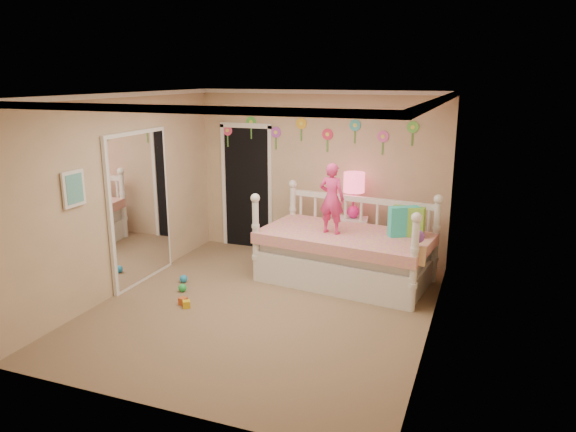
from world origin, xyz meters
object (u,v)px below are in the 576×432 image
at_px(nightstand, 352,241).
at_px(table_lamp, 354,188).
at_px(daybed, 345,237).
at_px(child, 332,198).

height_order(nightstand, table_lamp, table_lamp).
bearing_deg(daybed, table_lamp, 103.19).
bearing_deg(nightstand, table_lamp, 80.51).
xyz_separation_m(daybed, nightstand, (-0.08, 0.72, -0.27)).
height_order(daybed, table_lamp, table_lamp).
bearing_deg(table_lamp, daybed, -83.98).
bearing_deg(child, table_lamp, -89.36).
relative_size(child, nightstand, 1.33).
xyz_separation_m(nightstand, table_lamp, (0.00, 0.00, 0.82)).
relative_size(daybed, table_lamp, 3.41).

